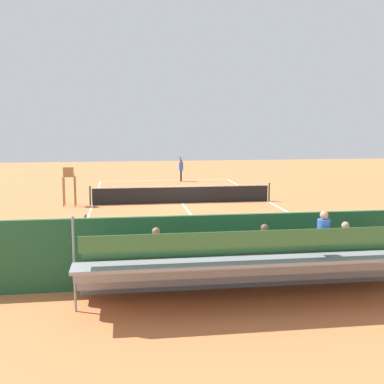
{
  "coord_description": "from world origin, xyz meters",
  "views": [
    {
      "loc": [
        3.31,
        27.08,
        4.55
      ],
      "look_at": [
        0.0,
        4.0,
        1.2
      ],
      "focal_mm": 45.67,
      "sensor_mm": 36.0,
      "label": 1
    }
  ],
  "objects_px": {
    "tennis_player": "(181,168)",
    "tennis_ball_far": "(166,183)",
    "courtside_bench": "(324,253)",
    "line_judge": "(83,246)",
    "tennis_net": "(182,194)",
    "equipment_bag": "(257,270)",
    "bleacher_stand": "(260,265)",
    "tennis_ball_near": "(181,183)",
    "tennis_racket": "(171,182)",
    "umpire_chair": "(69,182)"
  },
  "relations": [
    {
      "from": "tennis_racket",
      "to": "tennis_ball_near",
      "type": "bearing_deg",
      "value": 127.1
    },
    {
      "from": "tennis_net",
      "to": "tennis_player",
      "type": "distance_m",
      "value": 10.3
    },
    {
      "from": "courtside_bench",
      "to": "tennis_player",
      "type": "distance_m",
      "value": 23.55
    },
    {
      "from": "tennis_player",
      "to": "tennis_ball_far",
      "type": "xyz_separation_m",
      "value": [
        1.27,
        1.26,
        -0.98
      ]
    },
    {
      "from": "umpire_chair",
      "to": "tennis_player",
      "type": "distance_m",
      "value": 12.68
    },
    {
      "from": "tennis_player",
      "to": "tennis_ball_near",
      "type": "height_order",
      "value": "tennis_player"
    },
    {
      "from": "line_judge",
      "to": "tennis_player",
      "type": "bearing_deg",
      "value": -103.61
    },
    {
      "from": "equipment_bag",
      "to": "line_judge",
      "type": "bearing_deg",
      "value": -2.9
    },
    {
      "from": "equipment_bag",
      "to": "tennis_player",
      "type": "xyz_separation_m",
      "value": [
        -0.57,
        -23.62,
        0.84
      ]
    },
    {
      "from": "bleacher_stand",
      "to": "equipment_bag",
      "type": "height_order",
      "value": "bleacher_stand"
    },
    {
      "from": "tennis_ball_near",
      "to": "bleacher_stand",
      "type": "bearing_deg",
      "value": 88.04
    },
    {
      "from": "equipment_bag",
      "to": "tennis_player",
      "type": "distance_m",
      "value": 23.64
    },
    {
      "from": "tennis_net",
      "to": "tennis_player",
      "type": "height_order",
      "value": "tennis_player"
    },
    {
      "from": "equipment_bag",
      "to": "tennis_ball_far",
      "type": "relative_size",
      "value": 13.64
    },
    {
      "from": "tennis_net",
      "to": "umpire_chair",
      "type": "xyz_separation_m",
      "value": [
        6.2,
        0.08,
        0.81
      ]
    },
    {
      "from": "equipment_bag",
      "to": "umpire_chair",
      "type": "bearing_deg",
      "value": -62.92
    },
    {
      "from": "tennis_ball_near",
      "to": "tennis_ball_far",
      "type": "height_order",
      "value": "same"
    },
    {
      "from": "equipment_bag",
      "to": "tennis_racket",
      "type": "bearing_deg",
      "value": -89.25
    },
    {
      "from": "tennis_player",
      "to": "tennis_ball_far",
      "type": "relative_size",
      "value": 29.18
    },
    {
      "from": "umpire_chair",
      "to": "courtside_bench",
      "type": "distance_m",
      "value": 15.96
    },
    {
      "from": "equipment_bag",
      "to": "bleacher_stand",
      "type": "bearing_deg",
      "value": 76.55
    },
    {
      "from": "tennis_ball_far",
      "to": "line_judge",
      "type": "bearing_deg",
      "value": 78.78
    },
    {
      "from": "bleacher_stand",
      "to": "tennis_player",
      "type": "xyz_separation_m",
      "value": [
        -1.04,
        -25.58,
        0.08
      ]
    },
    {
      "from": "tennis_net",
      "to": "bleacher_stand",
      "type": "height_order",
      "value": "bleacher_stand"
    },
    {
      "from": "tennis_net",
      "to": "courtside_bench",
      "type": "height_order",
      "value": "tennis_net"
    },
    {
      "from": "umpire_chair",
      "to": "courtside_bench",
      "type": "bearing_deg",
      "value": 124.17
    },
    {
      "from": "tennis_racket",
      "to": "tennis_ball_far",
      "type": "height_order",
      "value": "tennis_ball_far"
    },
    {
      "from": "umpire_chair",
      "to": "courtside_bench",
      "type": "xyz_separation_m",
      "value": [
        -8.96,
        13.19,
        -0.76
      ]
    },
    {
      "from": "tennis_net",
      "to": "line_judge",
      "type": "height_order",
      "value": "line_judge"
    },
    {
      "from": "umpire_chair",
      "to": "courtside_bench",
      "type": "relative_size",
      "value": 1.19
    },
    {
      "from": "umpire_chair",
      "to": "line_judge",
      "type": "xyz_separation_m",
      "value": [
        -1.72,
        13.06,
        -0.3
      ]
    },
    {
      "from": "tennis_player",
      "to": "tennis_net",
      "type": "bearing_deg",
      "value": 83.41
    },
    {
      "from": "equipment_bag",
      "to": "tennis_ball_far",
      "type": "xyz_separation_m",
      "value": [
        0.7,
        -22.37,
        -0.15
      ]
    },
    {
      "from": "tennis_ball_near",
      "to": "tennis_net",
      "type": "bearing_deg",
      "value": 83.66
    },
    {
      "from": "tennis_net",
      "to": "tennis_ball_near",
      "type": "bearing_deg",
      "value": -96.34
    },
    {
      "from": "tennis_player",
      "to": "courtside_bench",
      "type": "bearing_deg",
      "value": 93.84
    },
    {
      "from": "line_judge",
      "to": "tennis_racket",
      "type": "bearing_deg",
      "value": -101.93
    },
    {
      "from": "courtside_bench",
      "to": "tennis_ball_far",
      "type": "bearing_deg",
      "value": -82.71
    },
    {
      "from": "courtside_bench",
      "to": "tennis_racket",
      "type": "relative_size",
      "value": 3.11
    },
    {
      "from": "tennis_ball_far",
      "to": "umpire_chair",
      "type": "bearing_deg",
      "value": 55.97
    },
    {
      "from": "equipment_bag",
      "to": "tennis_ball_near",
      "type": "relative_size",
      "value": 13.64
    },
    {
      "from": "courtside_bench",
      "to": "bleacher_stand",
      "type": "bearing_deg",
      "value": 38.58
    },
    {
      "from": "bleacher_stand",
      "to": "courtside_bench",
      "type": "xyz_separation_m",
      "value": [
        -2.61,
        -2.08,
        -0.37
      ]
    },
    {
      "from": "courtside_bench",
      "to": "line_judge",
      "type": "height_order",
      "value": "line_judge"
    },
    {
      "from": "umpire_chair",
      "to": "tennis_ball_near",
      "type": "height_order",
      "value": "umpire_chair"
    },
    {
      "from": "tennis_player",
      "to": "bleacher_stand",
      "type": "bearing_deg",
      "value": 87.68
    },
    {
      "from": "tennis_net",
      "to": "umpire_chair",
      "type": "relative_size",
      "value": 4.81
    },
    {
      "from": "tennis_player",
      "to": "tennis_racket",
      "type": "relative_size",
      "value": 3.33
    },
    {
      "from": "line_judge",
      "to": "tennis_ball_near",
      "type": "bearing_deg",
      "value": -104.0
    },
    {
      "from": "tennis_racket",
      "to": "tennis_ball_near",
      "type": "xyz_separation_m",
      "value": [
        -0.65,
        0.86,
        0.02
      ]
    }
  ]
}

